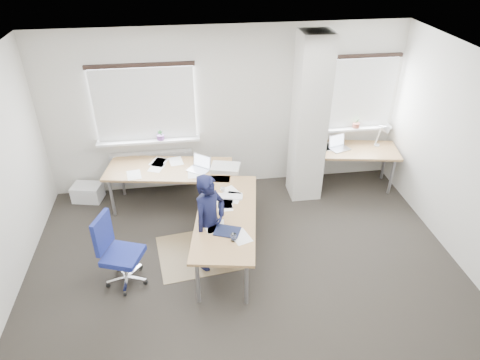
{
  "coord_description": "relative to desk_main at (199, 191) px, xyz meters",
  "views": [
    {
      "loc": [
        -0.67,
        -4.15,
        4.21
      ],
      "look_at": [
        0.03,
        0.9,
        1.02
      ],
      "focal_mm": 32.0,
      "sensor_mm": 36.0,
      "label": 1
    }
  ],
  "objects": [
    {
      "name": "ground",
      "position": [
        0.55,
        -1.19,
        -0.69
      ],
      "size": [
        6.0,
        6.0,
        0.0
      ],
      "primitive_type": "plane",
      "color": "black",
      "rests_on": "ground"
    },
    {
      "name": "room_shell",
      "position": [
        0.74,
        -0.74,
        1.05
      ],
      "size": [
        6.04,
        5.04,
        2.82
      ],
      "color": "beige",
      "rests_on": "ground"
    },
    {
      "name": "floor_mat",
      "position": [
        -0.03,
        -0.58,
        -0.69
      ],
      "size": [
        1.33,
        1.17,
        0.01
      ],
      "primitive_type": "cube",
      "rotation": [
        0.0,
        0.0,
        0.13
      ],
      "color": "olive",
      "rests_on": "ground"
    },
    {
      "name": "white_crate",
      "position": [
        -1.87,
        1.06,
        -0.55
      ],
      "size": [
        0.54,
        0.43,
        0.29
      ],
      "primitive_type": "cube",
      "rotation": [
        0.0,
        0.0,
        -0.22
      ],
      "color": "white",
      "rests_on": "ground"
    },
    {
      "name": "desk_main",
      "position": [
        0.0,
        0.0,
        0.0
      ],
      "size": [
        2.4,
        2.98,
        0.96
      ],
      "rotation": [
        0.0,
        0.0,
        -0.17
      ],
      "color": "olive",
      "rests_on": "ground"
    },
    {
      "name": "desk_side",
      "position": [
        2.81,
        0.88,
        -0.01
      ],
      "size": [
        1.5,
        0.93,
        1.22
      ],
      "rotation": [
        0.0,
        0.0,
        -0.17
      ],
      "color": "olive",
      "rests_on": "ground"
    },
    {
      "name": "task_chair",
      "position": [
        -1.08,
        -1.01,
        -0.4
      ],
      "size": [
        0.6,
        0.59,
        1.04
      ],
      "rotation": [
        0.0,
        0.0,
        -0.35
      ],
      "color": "navy",
      "rests_on": "ground"
    },
    {
      "name": "person",
      "position": [
        0.11,
        -0.83,
        0.03
      ],
      "size": [
        0.62,
        0.61,
        1.44
      ],
      "primitive_type": "imported",
      "rotation": [
        0.0,
        0.0,
        0.74
      ],
      "color": "black",
      "rests_on": "ground"
    }
  ]
}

